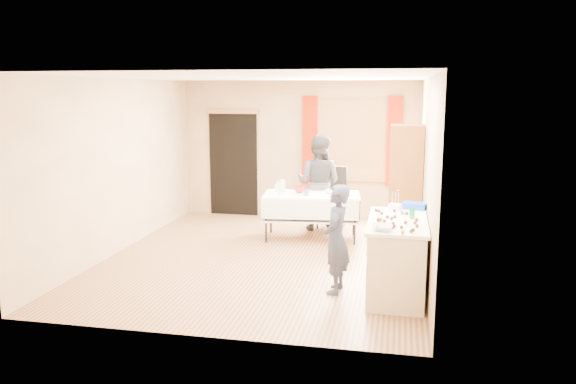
% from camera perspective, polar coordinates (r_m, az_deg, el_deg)
% --- Properties ---
extents(floor, '(4.50, 5.50, 0.02)m').
position_cam_1_polar(floor, '(8.31, -2.31, -6.72)').
color(floor, '#9E7047').
rests_on(floor, ground).
extents(ceiling, '(4.50, 5.50, 0.02)m').
position_cam_1_polar(ceiling, '(7.95, -2.45, 11.66)').
color(ceiling, white).
rests_on(ceiling, floor).
extents(wall_back, '(4.50, 0.02, 2.60)m').
position_cam_1_polar(wall_back, '(10.71, 1.14, 4.28)').
color(wall_back, tan).
rests_on(wall_back, floor).
extents(wall_front, '(4.50, 0.02, 2.60)m').
position_cam_1_polar(wall_front, '(5.42, -9.31, -1.74)').
color(wall_front, tan).
rests_on(wall_front, floor).
extents(wall_left, '(0.02, 5.50, 2.60)m').
position_cam_1_polar(wall_left, '(8.84, -16.77, 2.57)').
color(wall_left, tan).
rests_on(wall_left, floor).
extents(wall_right, '(0.02, 5.50, 2.60)m').
position_cam_1_polar(wall_right, '(7.81, 13.96, 1.74)').
color(wall_right, tan).
rests_on(wall_right, floor).
extents(window_frame, '(1.32, 0.06, 1.52)m').
position_cam_1_polar(window_frame, '(10.52, 6.50, 5.20)').
color(window_frame, olive).
rests_on(window_frame, wall_back).
extents(window_pane, '(1.20, 0.02, 1.40)m').
position_cam_1_polar(window_pane, '(10.50, 6.49, 5.20)').
color(window_pane, white).
rests_on(window_pane, wall_back).
extents(curtain_left, '(0.28, 0.06, 1.65)m').
position_cam_1_polar(curtain_left, '(10.56, 2.24, 5.28)').
color(curtain_left, '#901C05').
rests_on(curtain_left, wall_back).
extents(curtain_right, '(0.28, 0.06, 1.65)m').
position_cam_1_polar(curtain_right, '(10.43, 10.76, 5.05)').
color(curtain_right, '#901C05').
rests_on(curtain_right, wall_back).
extents(doorway, '(0.95, 0.04, 2.00)m').
position_cam_1_polar(doorway, '(11.02, -5.57, 2.83)').
color(doorway, black).
rests_on(doorway, floor).
extents(door_lintel, '(1.05, 0.06, 0.08)m').
position_cam_1_polar(door_lintel, '(10.91, -5.71, 8.13)').
color(door_lintel, olive).
rests_on(door_lintel, wall_back).
extents(cabinet, '(0.50, 0.60, 1.90)m').
position_cam_1_polar(cabinet, '(8.94, 11.85, 0.60)').
color(cabinet, brown).
rests_on(cabinet, floor).
extents(counter, '(0.69, 1.45, 0.91)m').
position_cam_1_polar(counter, '(6.88, 10.95, -6.51)').
color(counter, beige).
rests_on(counter, floor).
extents(party_table, '(1.65, 0.97, 0.75)m').
position_cam_1_polar(party_table, '(9.24, 2.37, -2.06)').
color(party_table, black).
rests_on(party_table, floor).
extents(chair, '(0.52, 0.52, 1.08)m').
position_cam_1_polar(chair, '(10.06, 4.44, -1.77)').
color(chair, black).
rests_on(chair, floor).
extents(girl, '(0.52, 0.37, 1.32)m').
position_cam_1_polar(girl, '(6.77, 4.92, -4.78)').
color(girl, '#252A43').
rests_on(girl, floor).
extents(woman, '(1.09, 0.99, 1.67)m').
position_cam_1_polar(woman, '(9.77, 3.13, 0.95)').
color(woman, black).
rests_on(woman, floor).
extents(soda_can, '(0.07, 0.07, 0.12)m').
position_cam_1_polar(soda_can, '(6.87, 12.48, -2.11)').
color(soda_can, '#059147').
rests_on(soda_can, counter).
extents(mixing_bowl, '(0.26, 0.26, 0.06)m').
position_cam_1_polar(mixing_bowl, '(6.23, 9.49, -3.59)').
color(mixing_bowl, white).
rests_on(mixing_bowl, counter).
extents(foam_block, '(0.18, 0.15, 0.08)m').
position_cam_1_polar(foam_block, '(7.30, 10.82, -1.50)').
color(foam_block, white).
rests_on(foam_block, counter).
extents(blue_basket, '(0.34, 0.27, 0.08)m').
position_cam_1_polar(blue_basket, '(7.43, 12.74, -1.37)').
color(blue_basket, blue).
rests_on(blue_basket, counter).
extents(pitcher, '(0.13, 0.13, 0.22)m').
position_cam_1_polar(pitcher, '(9.12, -0.61, 0.44)').
color(pitcher, silver).
rests_on(pitcher, party_table).
extents(cup_red, '(0.23, 0.23, 0.12)m').
position_cam_1_polar(cup_red, '(9.25, 1.15, 0.26)').
color(cup_red, red).
rests_on(cup_red, party_table).
extents(cup_rainbow, '(0.13, 0.13, 0.10)m').
position_cam_1_polar(cup_rainbow, '(9.04, 1.87, -0.04)').
color(cup_rainbow, red).
rests_on(cup_rainbow, party_table).
extents(small_bowl, '(0.28, 0.28, 0.06)m').
position_cam_1_polar(small_bowl, '(9.23, 4.38, 0.03)').
color(small_bowl, white).
rests_on(small_bowl, party_table).
extents(pastry_tray, '(0.32, 0.26, 0.02)m').
position_cam_1_polar(pastry_tray, '(9.06, 5.55, -0.32)').
color(pastry_tray, white).
rests_on(pastry_tray, party_table).
extents(bottle, '(0.09, 0.09, 0.17)m').
position_cam_1_polar(bottle, '(9.37, -1.07, 0.56)').
color(bottle, white).
rests_on(bottle, party_table).
extents(cake_balls, '(0.53, 1.13, 0.04)m').
position_cam_1_polar(cake_balls, '(6.67, 10.89, -2.79)').
color(cake_balls, '#3F2314').
rests_on(cake_balls, counter).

